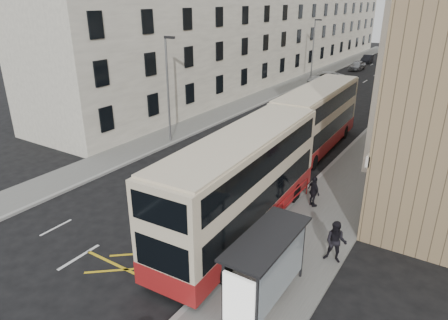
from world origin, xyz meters
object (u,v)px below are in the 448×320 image
Objects in this scene: double_decker_front at (242,183)px; pedestrian_far at (314,191)px; street_lamp_near at (168,84)px; car_silver at (357,65)px; car_dark at (367,59)px; pedestrian_mid at (336,242)px; bus_shelter at (265,260)px; pedestrian_near at (286,263)px; street_lamp_far at (314,47)px; double_decker_rear at (317,119)px; car_red at (414,59)px; white_van at (326,78)px.

double_decker_front reaches higher than pedestrian_far.
car_silver is at bearing 86.36° from street_lamp_near.
car_dark is at bearing 97.52° from car_silver.
street_lamp_near is 4.21× the size of pedestrian_mid.
street_lamp_near is at bearing 145.38° from pedestrian_mid.
pedestrian_near is at bearing 87.40° from bus_shelter.
street_lamp_near is 1.92× the size of car_dark.
pedestrian_far is at bearing -80.64° from car_dark.
pedestrian_far is (13.42, -34.17, -3.62)m from street_lamp_far.
car_silver is (-7.43, 38.09, -1.68)m from double_decker_rear.
double_decker_front is at bearing -35.64° from street_lamp_near.
car_dark is at bearing 15.42° from car_red.
white_van is at bearing 65.23° from car_red.
pedestrian_far is at bearing 114.55° from pedestrian_mid.
street_lamp_near reaches higher than double_decker_front.
double_decker_rear is 9.50m from pedestrian_far.
double_decker_rear reaches higher than car_silver.
pedestrian_far is (-1.27, 8.23, -1.12)m from bus_shelter.
pedestrian_near is 0.88× the size of pedestrian_mid.
pedestrian_mid is at bearing -6.47° from double_decker_front.
car_silver is at bearing 52.28° from car_red.
car_red is (6.88, 25.61, 0.01)m from white_van.
double_decker_front reaches higher than car_silver.
double_decker_rear reaches higher than pedestrian_mid.
street_lamp_near is 4.61× the size of pedestrian_far.
double_decker_front reaches higher than car_dark.
car_silver is at bearing 96.94° from double_decker_front.
car_silver reaches higher than car_dark.
bus_shelter is 44.94m from street_lamp_far.
street_lamp_far is at bearing 109.12° from bus_shelter.
car_red is (-2.03, 62.92, -1.70)m from double_decker_front.
street_lamp_near is 14.51m from pedestrian_far.
street_lamp_near reaches higher than car_dark.
pedestrian_mid is at bearing 86.43° from car_red.
bus_shelter is 2.55× the size of pedestrian_near.
pedestrian_mid is (16.00, -38.36, -3.54)m from street_lamp_far.
car_red is (-5.60, 65.56, -0.19)m from pedestrian_near.
pedestrian_far is 48.10m from car_silver.
street_lamp_near reaches higher than pedestrian_far.
pedestrian_far is 0.32× the size of car_red.
pedestrian_far is at bearing 57.65° from double_decker_front.
street_lamp_far is 4.61× the size of pedestrian_far.
double_decker_front is 7.44× the size of pedestrian_near.
pedestrian_mid is 40.06m from white_van.
bus_shelter is at bearing 136.86° from pedestrian_far.
double_decker_front is at bearing 98.28° from pedestrian_far.
pedestrian_near is 0.39× the size of car_silver.
white_van is at bearing 100.88° from double_decker_front.
car_red is (-0.98, 50.24, -1.62)m from double_decker_rear.
street_lamp_far is 41.72m from pedestrian_mid.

